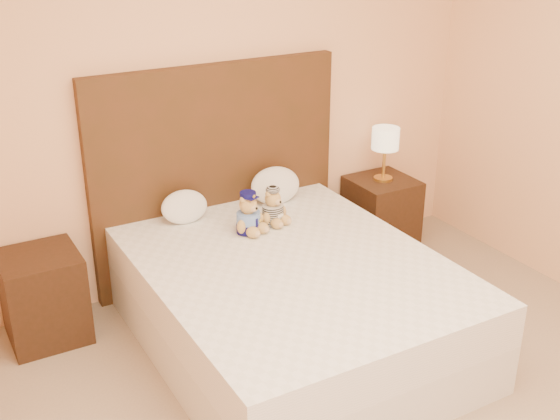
{
  "coord_description": "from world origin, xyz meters",
  "views": [
    {
      "loc": [
        -1.81,
        -1.85,
        2.41
      ],
      "look_at": [
        0.06,
        1.45,
        0.77
      ],
      "focal_mm": 45.0,
      "sensor_mm": 36.0,
      "label": 1
    }
  ],
  "objects_px": {
    "pillow_left": "(184,205)",
    "bed": "(292,304)",
    "pillow_right": "(275,184)",
    "lamp": "(385,141)",
    "nightstand_right": "(381,214)",
    "teddy_prisoner": "(273,206)",
    "teddy_police": "(248,213)",
    "nightstand_left": "(44,297)"
  },
  "relations": [
    {
      "from": "bed",
      "to": "teddy_prisoner",
      "type": "height_order",
      "value": "teddy_prisoner"
    },
    {
      "from": "pillow_left",
      "to": "pillow_right",
      "type": "bearing_deg",
      "value": 0.0
    },
    {
      "from": "teddy_police",
      "to": "teddy_prisoner",
      "type": "height_order",
      "value": "teddy_police"
    },
    {
      "from": "teddy_prisoner",
      "to": "bed",
      "type": "bearing_deg",
      "value": -125.52
    },
    {
      "from": "teddy_police",
      "to": "pillow_right",
      "type": "distance_m",
      "value": 0.52
    },
    {
      "from": "pillow_left",
      "to": "pillow_right",
      "type": "relative_size",
      "value": 0.85
    },
    {
      "from": "nightstand_left",
      "to": "pillow_left",
      "type": "bearing_deg",
      "value": 1.84
    },
    {
      "from": "nightstand_left",
      "to": "nightstand_right",
      "type": "bearing_deg",
      "value": 0.0
    },
    {
      "from": "nightstand_left",
      "to": "teddy_prisoner",
      "type": "distance_m",
      "value": 1.49
    },
    {
      "from": "pillow_left",
      "to": "nightstand_right",
      "type": "bearing_deg",
      "value": -1.1
    },
    {
      "from": "teddy_police",
      "to": "pillow_left",
      "type": "height_order",
      "value": "teddy_police"
    },
    {
      "from": "teddy_prisoner",
      "to": "pillow_left",
      "type": "xyz_separation_m",
      "value": [
        -0.47,
        0.31,
        -0.01
      ]
    },
    {
      "from": "bed",
      "to": "nightstand_left",
      "type": "xyz_separation_m",
      "value": [
        -1.25,
        0.8,
        -0.0
      ]
    },
    {
      "from": "teddy_police",
      "to": "pillow_left",
      "type": "xyz_separation_m",
      "value": [
        -0.28,
        0.35,
        -0.02
      ]
    },
    {
      "from": "teddy_police",
      "to": "pillow_right",
      "type": "relative_size",
      "value": 0.72
    },
    {
      "from": "pillow_left",
      "to": "pillow_right",
      "type": "distance_m",
      "value": 0.67
    },
    {
      "from": "bed",
      "to": "nightstand_right",
      "type": "relative_size",
      "value": 3.64
    },
    {
      "from": "bed",
      "to": "teddy_police",
      "type": "xyz_separation_m",
      "value": [
        -0.03,
        0.48,
        0.41
      ]
    },
    {
      "from": "bed",
      "to": "nightstand_left",
      "type": "height_order",
      "value": "same"
    },
    {
      "from": "teddy_police",
      "to": "nightstand_right",
      "type": "bearing_deg",
      "value": -6.12
    },
    {
      "from": "lamp",
      "to": "nightstand_left",
      "type": "bearing_deg",
      "value": 180.0
    },
    {
      "from": "pillow_left",
      "to": "lamp",
      "type": "bearing_deg",
      "value": -1.1
    },
    {
      "from": "lamp",
      "to": "nightstand_right",
      "type": "bearing_deg",
      "value": 0.0
    },
    {
      "from": "nightstand_right",
      "to": "teddy_prisoner",
      "type": "relative_size",
      "value": 2.32
    },
    {
      "from": "nightstand_left",
      "to": "teddy_prisoner",
      "type": "relative_size",
      "value": 2.32
    },
    {
      "from": "nightstand_right",
      "to": "teddy_prisoner",
      "type": "bearing_deg",
      "value": -165.53
    },
    {
      "from": "bed",
      "to": "nightstand_left",
      "type": "relative_size",
      "value": 3.64
    },
    {
      "from": "pillow_left",
      "to": "bed",
      "type": "bearing_deg",
      "value": -69.23
    },
    {
      "from": "bed",
      "to": "teddy_police",
      "type": "bearing_deg",
      "value": 94.05
    },
    {
      "from": "nightstand_right",
      "to": "pillow_right",
      "type": "relative_size",
      "value": 1.5
    },
    {
      "from": "pillow_right",
      "to": "pillow_left",
      "type": "bearing_deg",
      "value": 180.0
    },
    {
      "from": "nightstand_left",
      "to": "pillow_right",
      "type": "relative_size",
      "value": 1.5
    },
    {
      "from": "pillow_right",
      "to": "teddy_police",
      "type": "bearing_deg",
      "value": -137.82
    },
    {
      "from": "lamp",
      "to": "teddy_prisoner",
      "type": "relative_size",
      "value": 1.69
    },
    {
      "from": "pillow_right",
      "to": "lamp",
      "type": "bearing_deg",
      "value": -1.91
    },
    {
      "from": "nightstand_right",
      "to": "teddy_prisoner",
      "type": "distance_m",
      "value": 1.19
    },
    {
      "from": "lamp",
      "to": "pillow_left",
      "type": "bearing_deg",
      "value": 178.9
    },
    {
      "from": "bed",
      "to": "lamp",
      "type": "xyz_separation_m",
      "value": [
        1.25,
        0.8,
        0.57
      ]
    },
    {
      "from": "nightstand_left",
      "to": "pillow_right",
      "type": "distance_m",
      "value": 1.65
    },
    {
      "from": "nightstand_right",
      "to": "pillow_left",
      "type": "height_order",
      "value": "pillow_left"
    },
    {
      "from": "nightstand_right",
      "to": "pillow_left",
      "type": "bearing_deg",
      "value": 178.9
    },
    {
      "from": "teddy_prisoner",
      "to": "pillow_right",
      "type": "distance_m",
      "value": 0.37
    }
  ]
}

